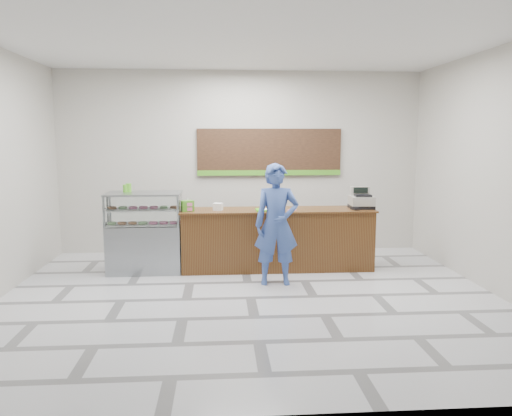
{
  "coord_description": "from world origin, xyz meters",
  "views": [
    {
      "loc": [
        -0.41,
        -6.73,
        2.22
      ],
      "look_at": [
        0.14,
        0.9,
        1.15
      ],
      "focal_mm": 35.0,
      "sensor_mm": 36.0,
      "label": 1
    }
  ],
  "objects": [
    {
      "name": "floor",
      "position": [
        0.0,
        0.0,
        0.0
      ],
      "size": [
        7.0,
        7.0,
        0.0
      ],
      "primitive_type": "plane",
      "color": "silver",
      "rests_on": "ground"
    },
    {
      "name": "back_wall",
      "position": [
        0.0,
        3.0,
        1.75
      ],
      "size": [
        7.0,
        0.0,
        7.0
      ],
      "primitive_type": "plane",
      "rotation": [
        1.57,
        0.0,
        0.0
      ],
      "color": "#BBB7AC",
      "rests_on": "floor"
    },
    {
      "name": "ceiling",
      "position": [
        0.0,
        0.0,
        3.5
      ],
      "size": [
        7.0,
        7.0,
        0.0
      ],
      "primitive_type": "plane",
      "rotation": [
        3.14,
        0.0,
        0.0
      ],
      "color": "silver",
      "rests_on": "back_wall"
    },
    {
      "name": "sales_counter",
      "position": [
        0.55,
        1.55,
        0.52
      ],
      "size": [
        3.26,
        0.76,
        1.03
      ],
      "color": "#573717",
      "rests_on": "floor"
    },
    {
      "name": "display_case",
      "position": [
        -1.67,
        1.55,
        0.68
      ],
      "size": [
        1.22,
        0.72,
        1.33
      ],
      "color": "gray",
      "rests_on": "floor"
    },
    {
      "name": "menu_board",
      "position": [
        0.55,
        2.96,
        1.93
      ],
      "size": [
        2.8,
        0.06,
        0.9
      ],
      "color": "black",
      "rests_on": "back_wall"
    },
    {
      "name": "cash_register",
      "position": [
        1.99,
        1.56,
        1.17
      ],
      "size": [
        0.4,
        0.41,
        0.36
      ],
      "rotation": [
        0.0,
        0.0,
        -0.03
      ],
      "color": "black",
      "rests_on": "sales_counter"
    },
    {
      "name": "card_terminal",
      "position": [
        1.83,
        1.38,
        1.05
      ],
      "size": [
        0.12,
        0.19,
        0.04
      ],
      "primitive_type": "cube",
      "rotation": [
        0.0,
        0.0,
        0.18
      ],
      "color": "black",
      "rests_on": "sales_counter"
    },
    {
      "name": "serving_tray",
      "position": [
        0.37,
        1.43,
        1.04
      ],
      "size": [
        0.38,
        0.28,
        0.02
      ],
      "rotation": [
        0.0,
        0.0,
        0.02
      ],
      "color": "#3ED605",
      "rests_on": "sales_counter"
    },
    {
      "name": "napkin_box",
      "position": [
        -0.45,
        1.48,
        1.09
      ],
      "size": [
        0.17,
        0.17,
        0.12
      ],
      "primitive_type": "cube",
      "rotation": [
        0.0,
        0.0,
        -0.27
      ],
      "color": "white",
      "rests_on": "sales_counter"
    },
    {
      "name": "straw_cup",
      "position": [
        -0.95,
        1.51,
        1.08
      ],
      "size": [
        0.07,
        0.07,
        0.11
      ],
      "primitive_type": "cylinder",
      "color": "silver",
      "rests_on": "sales_counter"
    },
    {
      "name": "promo_box",
      "position": [
        -0.95,
        1.43,
        1.12
      ],
      "size": [
        0.23,
        0.19,
        0.18
      ],
      "primitive_type": "cube",
      "rotation": [
        0.0,
        0.0,
        0.3
      ],
      "color": "#4C9F22",
      "rests_on": "sales_counter"
    },
    {
      "name": "donut_decal",
      "position": [
        0.78,
        1.43,
        1.03
      ],
      "size": [
        0.15,
        0.15,
        0.0
      ],
      "primitive_type": "cylinder",
      "color": "pink",
      "rests_on": "sales_counter"
    },
    {
      "name": "green_cup_left",
      "position": [
        -1.93,
        1.66,
        1.4
      ],
      "size": [
        0.09,
        0.09,
        0.14
      ],
      "primitive_type": "cylinder",
      "color": "#4C9F22",
      "rests_on": "display_case"
    },
    {
      "name": "green_cup_right",
      "position": [
        -1.98,
        1.63,
        1.39
      ],
      "size": [
        0.08,
        0.08,
        0.13
      ],
      "primitive_type": "cylinder",
      "color": "#4C9F22",
      "rests_on": "display_case"
    },
    {
      "name": "customer",
      "position": [
        0.44,
        0.68,
        0.92
      ],
      "size": [
        0.69,
        0.46,
        1.84
      ],
      "primitive_type": "imported",
      "rotation": [
        0.0,
        0.0,
        -0.03
      ],
      "color": "#38549D",
      "rests_on": "floor"
    }
  ]
}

